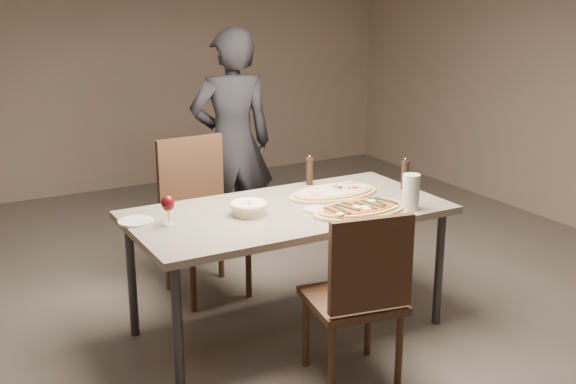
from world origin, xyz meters
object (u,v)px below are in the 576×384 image
ham_pizza (334,192)px  carafe (411,192)px  pepper_mill_left (309,171)px  bread_basket (249,207)px  dining_table (288,218)px  chair_near (360,290)px  chair_far (200,207)px  zucchini_pizza (360,209)px  diner (232,144)px

ham_pizza → carafe: 0.51m
pepper_mill_left → bread_basket: bearing=-148.9°
dining_table → chair_near: chair_near is taller
ham_pizza → bread_basket: bread_basket is taller
ham_pizza → carafe: size_ratio=2.88×
dining_table → chair_far: chair_far is taller
dining_table → pepper_mill_left: size_ratio=9.37×
chair_far → zucchini_pizza: bearing=114.5°
zucchini_pizza → pepper_mill_left: 0.63m
carafe → chair_far: (-0.82, 1.15, -0.28)m
zucchini_pizza → chair_far: 1.19m
chair_far → ham_pizza: bearing=127.5°
bread_basket → pepper_mill_left: size_ratio=1.09×
ham_pizza → pepper_mill_left: (-0.01, 0.27, 0.07)m
chair_far → diner: diner is taller
diner → chair_near: bearing=92.6°
chair_near → diner: diner is taller
zucchini_pizza → diner: (-0.06, 1.56, 0.08)m
dining_table → pepper_mill_left: 0.55m
chair_far → diner: (0.48, 0.52, 0.27)m
chair_near → zucchini_pizza: bearing=66.2°
ham_pizza → chair_far: (-0.59, 0.69, -0.20)m
dining_table → chair_far: size_ratio=1.77×
diner → chair_far: bearing=57.0°
ham_pizza → bread_basket: (-0.62, -0.10, 0.03)m
dining_table → ham_pizza: (0.38, 0.11, 0.07)m
bread_basket → pepper_mill_left: (0.61, 0.37, 0.05)m
zucchini_pizza → chair_near: 0.62m
dining_table → zucchini_pizza: zucchini_pizza is taller
pepper_mill_left → carafe: bearing=-71.9°
bread_basket → carafe: (0.85, -0.35, 0.06)m
zucchini_pizza → chair_near: (-0.32, -0.48, -0.24)m
bread_basket → pepper_mill_left: 0.71m
bread_basket → diner: (0.51, 1.31, 0.05)m
chair_near → carafe: bearing=42.3°
dining_table → zucchini_pizza: bearing=-36.3°
dining_table → pepper_mill_left: bearing=46.0°
bread_basket → chair_near: bearing=-71.1°
zucchini_pizza → carafe: 0.31m
chair_far → diner: bearing=-135.8°
bread_basket → carafe: carafe is taller
carafe → chair_near: bearing=-147.6°
carafe → dining_table: bearing=150.4°
ham_pizza → pepper_mill_left: bearing=108.8°
chair_near → ham_pizza: bearing=76.0°
chair_near → diner: size_ratio=0.56×
carafe → diner: bearing=101.5°
carafe → chair_near: 0.78m
pepper_mill_left → carafe: (0.24, -0.72, 0.01)m
chair_near → dining_table: bearing=100.6°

